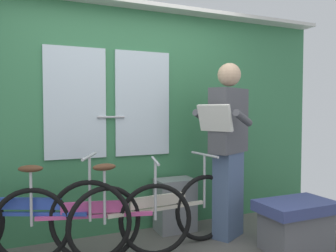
{
  "coord_description": "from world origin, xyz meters",
  "views": [
    {
      "loc": [
        -1.07,
        -2.35,
        1.3
      ],
      "look_at": [
        0.15,
        0.44,
        1.15
      ],
      "focal_mm": 36.71,
      "sensor_mm": 36.0,
      "label": 1
    }
  ],
  "objects_px": {
    "bicycle_leaning_behind": "(94,220)",
    "bicycle_by_pole": "(157,213)",
    "bench_seat_corner": "(296,224)",
    "bicycle_near_door": "(26,218)",
    "passenger_reading_newspaper": "(228,146)",
    "trash_bin_by_wall": "(175,205)"
  },
  "relations": [
    {
      "from": "passenger_reading_newspaper",
      "to": "trash_bin_by_wall",
      "type": "relative_size",
      "value": 3.16
    },
    {
      "from": "bicycle_leaning_behind",
      "to": "bench_seat_corner",
      "type": "distance_m",
      "value": 1.84
    },
    {
      "from": "bicycle_near_door",
      "to": "trash_bin_by_wall",
      "type": "distance_m",
      "value": 1.49
    },
    {
      "from": "trash_bin_by_wall",
      "to": "bicycle_near_door",
      "type": "bearing_deg",
      "value": -172.81
    },
    {
      "from": "passenger_reading_newspaper",
      "to": "bench_seat_corner",
      "type": "relative_size",
      "value": 2.52
    },
    {
      "from": "passenger_reading_newspaper",
      "to": "bench_seat_corner",
      "type": "bearing_deg",
      "value": 99.13
    },
    {
      "from": "bicycle_near_door",
      "to": "bicycle_leaning_behind",
      "type": "relative_size",
      "value": 1.0
    },
    {
      "from": "bicycle_near_door",
      "to": "bicycle_by_pole",
      "type": "height_order",
      "value": "bicycle_near_door"
    },
    {
      "from": "bicycle_by_pole",
      "to": "passenger_reading_newspaper",
      "type": "height_order",
      "value": "passenger_reading_newspaper"
    },
    {
      "from": "trash_bin_by_wall",
      "to": "bench_seat_corner",
      "type": "bearing_deg",
      "value": -47.57
    },
    {
      "from": "bicycle_near_door",
      "to": "passenger_reading_newspaper",
      "type": "distance_m",
      "value": 1.98
    },
    {
      "from": "bicycle_near_door",
      "to": "bicycle_leaning_behind",
      "type": "xyz_separation_m",
      "value": [
        0.54,
        -0.2,
        -0.03
      ]
    },
    {
      "from": "passenger_reading_newspaper",
      "to": "bench_seat_corner",
      "type": "distance_m",
      "value": 0.95
    },
    {
      "from": "bicycle_leaning_behind",
      "to": "bicycle_by_pole",
      "type": "bearing_deg",
      "value": 11.06
    },
    {
      "from": "bicycle_near_door",
      "to": "bicycle_leaning_behind",
      "type": "bearing_deg",
      "value": 4.41
    },
    {
      "from": "bicycle_near_door",
      "to": "bicycle_by_pole",
      "type": "relative_size",
      "value": 0.98
    },
    {
      "from": "bicycle_leaning_behind",
      "to": "passenger_reading_newspaper",
      "type": "relative_size",
      "value": 0.93
    },
    {
      "from": "trash_bin_by_wall",
      "to": "bench_seat_corner",
      "type": "distance_m",
      "value": 1.22
    },
    {
      "from": "bicycle_near_door",
      "to": "bench_seat_corner",
      "type": "bearing_deg",
      "value": 7.44
    },
    {
      "from": "bicycle_near_door",
      "to": "passenger_reading_newspaper",
      "type": "bearing_deg",
      "value": 18.84
    },
    {
      "from": "bicycle_near_door",
      "to": "passenger_reading_newspaper",
      "type": "relative_size",
      "value": 0.93
    },
    {
      "from": "bench_seat_corner",
      "to": "bicycle_leaning_behind",
      "type": "bearing_deg",
      "value": 163.78
    }
  ]
}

